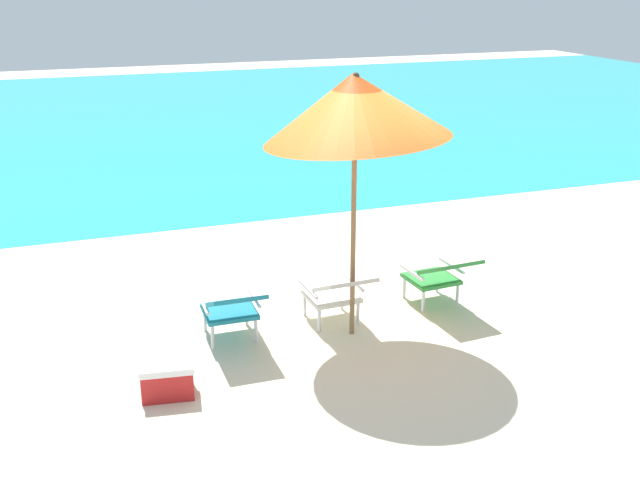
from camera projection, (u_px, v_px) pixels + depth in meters
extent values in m
plane|color=beige|center=(245.00, 215.00, 11.63)|extent=(40.00, 40.00, 0.00)
cube|color=#28B2B7|center=(162.00, 118.00, 19.29)|extent=(40.00, 18.00, 0.01)
cube|color=teal|center=(230.00, 311.00, 7.67)|extent=(0.53, 0.51, 0.04)
cube|color=teal|center=(236.00, 301.00, 7.26)|extent=(0.53, 0.53, 0.27)
cylinder|color=silver|center=(205.00, 319.00, 7.85)|extent=(0.04, 0.04, 0.26)
cylinder|color=silver|center=(246.00, 313.00, 7.98)|extent=(0.04, 0.04, 0.26)
cylinder|color=silver|center=(213.00, 337.00, 7.47)|extent=(0.04, 0.04, 0.26)
cylinder|color=silver|center=(256.00, 330.00, 7.60)|extent=(0.04, 0.04, 0.26)
cube|color=silver|center=(203.00, 304.00, 7.56)|extent=(0.04, 0.50, 0.03)
cube|color=silver|center=(254.00, 297.00, 7.71)|extent=(0.04, 0.50, 0.03)
cube|color=silver|center=(331.00, 296.00, 8.04)|extent=(0.54, 0.52, 0.04)
cube|color=silver|center=(345.00, 285.00, 7.63)|extent=(0.54, 0.54, 0.27)
cylinder|color=silver|center=(305.00, 305.00, 8.19)|extent=(0.04, 0.04, 0.26)
cylinder|color=silver|center=(342.00, 298.00, 8.35)|extent=(0.04, 0.04, 0.26)
cylinder|color=silver|center=(319.00, 320.00, 7.83)|extent=(0.04, 0.04, 0.26)
cylinder|color=silver|center=(358.00, 313.00, 7.98)|extent=(0.04, 0.04, 0.26)
cube|color=silver|center=(308.00, 289.00, 7.90)|extent=(0.05, 0.50, 0.03)
cube|color=silver|center=(354.00, 282.00, 8.09)|extent=(0.05, 0.50, 0.03)
cube|color=#338E3D|center=(431.00, 279.00, 8.49)|extent=(0.55, 0.54, 0.04)
cube|color=#338E3D|center=(450.00, 267.00, 8.08)|extent=(0.55, 0.55, 0.27)
cylinder|color=silver|center=(404.00, 287.00, 8.64)|extent=(0.04, 0.04, 0.26)
cylinder|color=silver|center=(437.00, 281.00, 8.80)|extent=(0.04, 0.04, 0.26)
cylinder|color=silver|center=(423.00, 301.00, 8.27)|extent=(0.04, 0.04, 0.26)
cylinder|color=silver|center=(457.00, 295.00, 8.44)|extent=(0.04, 0.04, 0.26)
cube|color=silver|center=(411.00, 272.00, 8.35)|extent=(0.06, 0.50, 0.03)
cube|color=silver|center=(452.00, 265.00, 8.55)|extent=(0.06, 0.50, 0.03)
cylinder|color=olive|center=(353.00, 239.00, 7.49)|extent=(0.05, 0.05, 2.07)
cone|color=#EA5619|center=(355.00, 106.00, 7.05)|extent=(2.53, 2.52, 0.75)
sphere|color=#4C3823|center=(356.00, 76.00, 6.95)|extent=(0.07, 0.07, 0.07)
cube|color=red|center=(168.00, 382.00, 6.65)|extent=(0.49, 0.36, 0.26)
cube|color=white|center=(166.00, 366.00, 6.60)|extent=(0.51, 0.39, 0.06)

